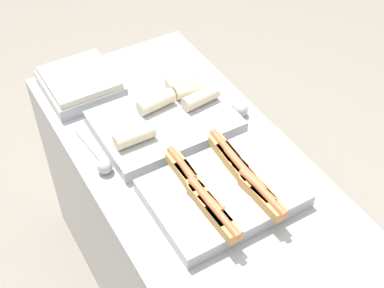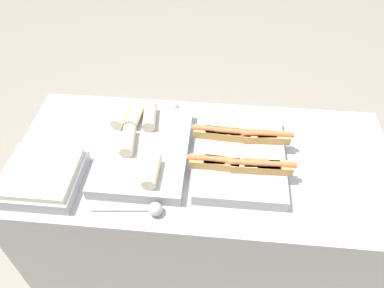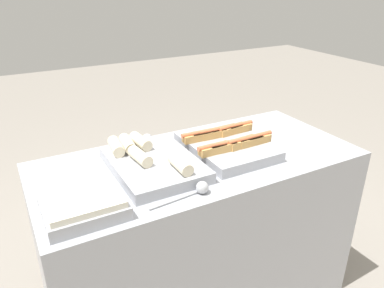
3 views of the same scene
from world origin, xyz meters
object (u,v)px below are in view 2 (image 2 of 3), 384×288
tray_wraps (143,147)px  tray_side_front (42,177)px  serving_spoon_near (151,209)px  serving_spoon_far (170,108)px  tray_hotdogs (240,154)px

tray_wraps → tray_side_front: bearing=-151.2°
tray_wraps → serving_spoon_near: size_ratio=1.86×
serving_spoon_far → serving_spoon_near: bearing=-89.4°
tray_hotdogs → serving_spoon_far: 0.41m
tray_hotdogs → tray_side_front: 0.75m
serving_spoon_near → tray_side_front: bearing=167.4°
tray_wraps → serving_spoon_near: (0.08, -0.28, -0.01)m
tray_hotdogs → tray_side_front: bearing=-166.2°
tray_hotdogs → tray_wraps: size_ratio=0.95×
tray_side_front → serving_spoon_far: size_ratio=1.16×
tray_hotdogs → tray_wraps: 0.39m
tray_hotdogs → serving_spoon_far: tray_hotdogs is taller
serving_spoon_near → serving_spoon_far: size_ratio=1.06×
tray_wraps → serving_spoon_far: bearing=74.2°
tray_wraps → serving_spoon_far: (0.07, 0.26, -0.01)m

